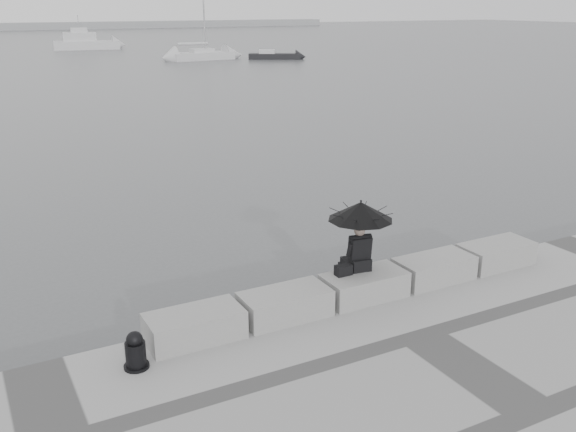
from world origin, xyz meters
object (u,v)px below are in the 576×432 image
motor_cruiser (87,43)px  small_motorboat (275,56)px  seated_person (361,219)px  sailboat_right (202,55)px  mooring_bollard (136,353)px

motor_cruiser → small_motorboat: size_ratio=1.50×
seated_person → sailboat_right: (19.00, 58.27, -1.48)m
sailboat_right → small_motorboat: (7.42, -2.91, -0.22)m
small_motorboat → seated_person: bearing=-86.5°
seated_person → motor_cruiser: 81.81m
sailboat_right → small_motorboat: bearing=-24.0°
seated_person → mooring_bollard: (-4.52, -0.63, -1.26)m
motor_cruiser → small_motorboat: (15.03, -25.64, -0.57)m
motor_cruiser → mooring_bollard: bearing=-92.4°
sailboat_right → motor_cruiser: bearing=105.9°
sailboat_right → motor_cruiser: sailboat_right is taller
sailboat_right → small_motorboat: sailboat_right is taller
small_motorboat → sailboat_right: bearing=-172.4°
mooring_bollard → sailboat_right: 63.42m
seated_person → motor_cruiser: bearing=91.5°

